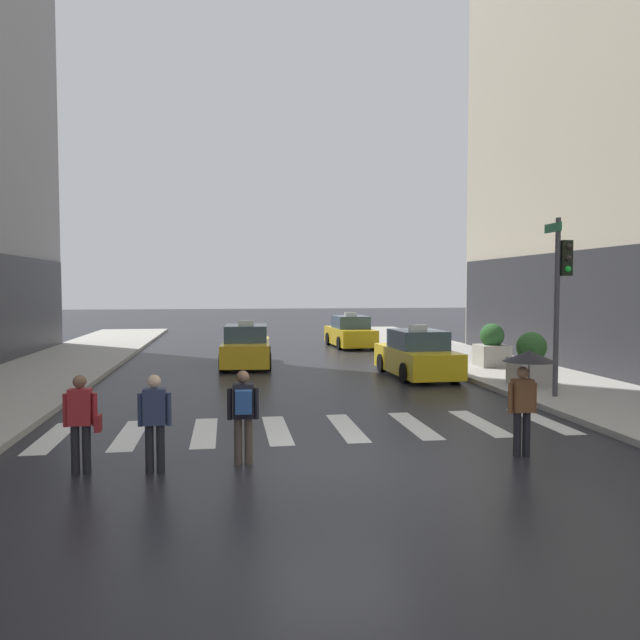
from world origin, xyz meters
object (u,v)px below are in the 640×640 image
pedestrian_plain_coat (155,417)px  planter_mid_block (492,347)px  taxi_third (350,333)px  pedestrian_with_handbag (81,418)px  traffic_light_pole (561,281)px  planter_near_corner (531,361)px  taxi_second (246,348)px  pedestrian_with_backpack (243,410)px  pedestrian_with_umbrella (527,374)px  taxi_lead (417,356)px

pedestrian_plain_coat → planter_mid_block: size_ratio=1.03×
taxi_third → planter_mid_block: 10.28m
taxi_third → planter_mid_block: taxi_third is taller
taxi_third → pedestrian_with_handbag: 22.69m
traffic_light_pole → planter_near_corner: (0.21, 1.96, -2.38)m
pedestrian_with_handbag → planter_mid_block: size_ratio=1.03×
traffic_light_pole → taxi_second: (-8.13, 8.95, -2.53)m
taxi_second → taxi_third: (5.57, 7.07, 0.00)m
traffic_light_pole → taxi_third: 16.41m
planter_near_corner → pedestrian_with_backpack: bearing=-142.5°
pedestrian_plain_coat → planter_mid_block: (10.97, 11.41, -0.07)m
traffic_light_pole → pedestrian_with_umbrella: (-3.46, -4.98, -1.74)m
taxi_lead → taxi_third: bearing=91.0°
traffic_light_pole → taxi_lead: (-2.37, 5.14, -2.53)m
pedestrian_with_handbag → traffic_light_pole: bearing=23.6°
planter_mid_block → pedestrian_with_umbrella: bearing=-111.1°
planter_near_corner → pedestrian_with_umbrella: bearing=-117.9°
pedestrian_with_backpack → pedestrian_with_umbrella: bearing=-1.9°
pedestrian_with_backpack → planter_near_corner: (8.82, 6.77, -0.10)m
taxi_lead → taxi_second: bearing=146.6°
taxi_second → planter_mid_block: (9.03, -2.61, 0.15)m
pedestrian_plain_coat → planter_near_corner: planter_near_corner is taller
pedestrian_with_umbrella → planter_near_corner: pedestrian_with_umbrella is taller
pedestrian_with_backpack → pedestrian_plain_coat: 1.49m
planter_near_corner → pedestrian_plain_coat: bearing=-145.6°
pedestrian_with_umbrella → planter_mid_block: 12.15m
taxi_lead → pedestrian_with_handbag: bearing=-131.4°
traffic_light_pole → pedestrian_plain_coat: 11.51m
pedestrian_with_umbrella → planter_near_corner: bearing=62.1°
taxi_third → pedestrian_with_backpack: taxi_third is taller
taxi_lead → pedestrian_with_umbrella: size_ratio=2.37×
traffic_light_pole → taxi_second: traffic_light_pole is taller
taxi_second → pedestrian_plain_coat: taxi_second is taller
taxi_lead → pedestrian_with_backpack: bearing=-122.0°
taxi_second → pedestrian_with_handbag: bearing=-102.7°
pedestrian_with_backpack → pedestrian_with_handbag: 2.67m
pedestrian_with_backpack → pedestrian_plain_coat: bearing=-169.8°
taxi_second → planter_near_corner: size_ratio=2.89×
taxi_second → planter_mid_block: 9.40m
traffic_light_pole → taxi_third: (-2.56, 16.01, -2.53)m
traffic_light_pole → planter_mid_block: size_ratio=3.00×
planter_near_corner → taxi_third: bearing=101.1°
taxi_second → taxi_lead: bearing=-33.4°
taxi_third → planter_near_corner: 14.32m
pedestrian_with_umbrella → planter_mid_block: (4.36, 11.32, -0.64)m
taxi_second → pedestrian_with_backpack: 13.77m
taxi_second → pedestrian_with_backpack: (-0.47, -13.76, 0.25)m
traffic_light_pole → pedestrian_with_umbrella: size_ratio=2.47×
pedestrian_with_handbag → taxi_third: bearing=67.4°
pedestrian_with_backpack → planter_near_corner: planter_near_corner is taller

